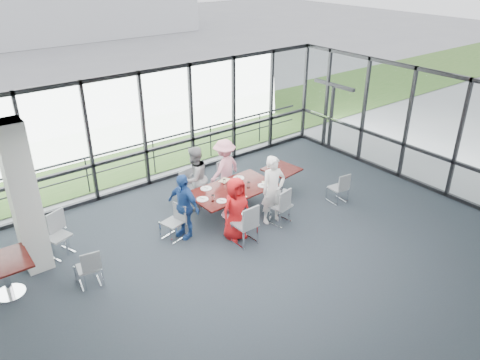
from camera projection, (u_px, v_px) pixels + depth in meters
floor at (263, 272)px, 9.64m from camera, size 12.00×10.00×0.02m
ceiling at (268, 124)px, 8.20m from camera, size 12.00×10.00×0.04m
curtain_wall_back at (144, 131)px, 12.46m from camera, size 12.00×0.10×3.20m
curtain_wall_right at (440, 135)px, 12.19m from camera, size 0.10×10.00×3.20m
exit_door at (331, 118)px, 15.10m from camera, size 0.12×1.60×2.10m
structural_column at (24, 199)px, 9.08m from camera, size 0.50×0.50×3.20m
apron at (83, 134)px, 16.73m from camera, size 80.00×70.00×0.02m
grass_strip at (106, 151)px, 15.30m from camera, size 80.00×5.00×0.01m
guard_rail at (138, 161)px, 13.38m from camera, size 12.00×0.06×0.06m
main_table at (232, 193)px, 11.36m from camera, size 2.14×1.22×0.75m
side_table_left at (3, 266)px, 8.72m from camera, size 0.96×0.96×0.75m
side_table_right at (282, 173)px, 12.37m from camera, size 0.92×0.92×0.75m
diner_near_left at (236, 209)px, 10.42m from camera, size 0.75×0.50×1.51m
diner_near_right at (273, 190)px, 11.02m from camera, size 0.69×0.55×1.70m
diner_far_left at (195, 178)px, 11.62m from camera, size 0.91×0.69×1.67m
diner_far_right at (225, 168)px, 12.22m from camera, size 1.13×0.77×1.59m
diner_end at (183, 206)px, 10.49m from camera, size 0.70×1.00×1.56m
chair_main_nl at (245, 224)px, 10.36m from camera, size 0.48×0.48×0.97m
chair_main_nr at (280, 206)px, 11.13m from camera, size 0.53×0.53×0.93m
chair_main_fl at (190, 189)px, 11.90m from camera, size 0.50×0.50×0.91m
chair_main_fr at (225, 178)px, 12.56m from camera, size 0.48×0.48×0.83m
chair_main_end at (173, 223)px, 10.54m from camera, size 0.50×0.50×0.83m
chair_spare_la at (88, 268)px, 9.09m from camera, size 0.45×0.45×0.80m
chair_spare_lb at (58, 236)px, 9.95m from camera, size 0.59×0.59×0.93m
chair_spare_r at (338, 188)px, 12.09m from camera, size 0.44×0.44×0.80m
plate_nl at (222, 201)px, 10.74m from camera, size 0.24×0.24×0.01m
plate_nr at (263, 185)px, 11.44m from camera, size 0.25×0.25×0.01m
plate_fl at (206, 188)px, 11.30m from camera, size 0.27×0.27×0.01m
plate_fr at (239, 178)px, 11.81m from camera, size 0.29×0.29×0.01m
plate_end at (202, 199)px, 10.81m from camera, size 0.28×0.28×0.01m
tumbler_a at (230, 194)px, 10.90m from camera, size 0.07×0.07×0.14m
tumbler_b at (249, 185)px, 11.31m from camera, size 0.08×0.08×0.15m
tumbler_c at (224, 182)px, 11.50m from camera, size 0.06×0.06×0.13m
tumbler_d at (213, 198)px, 10.72m from camera, size 0.08×0.08×0.15m
menu_a at (240, 198)px, 10.88m from camera, size 0.39×0.34×0.00m
menu_b at (269, 183)px, 11.57m from camera, size 0.38×0.36×0.00m
menu_c at (224, 180)px, 11.71m from camera, size 0.33×0.29×0.00m
condiment_caddy at (233, 185)px, 11.43m from camera, size 0.10×0.07×0.04m
ketchup_bottle at (232, 184)px, 11.34m from camera, size 0.06×0.06×0.18m
green_bottle at (235, 184)px, 11.32m from camera, size 0.05×0.05×0.20m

